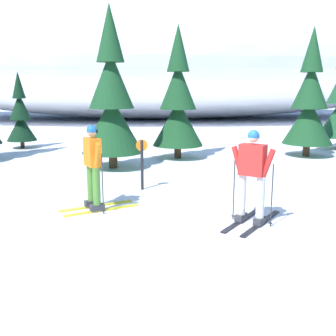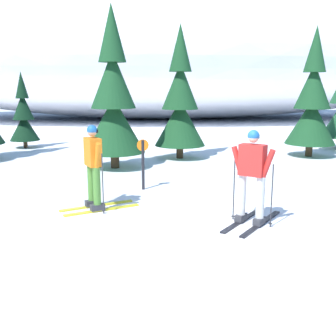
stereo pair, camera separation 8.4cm
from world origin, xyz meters
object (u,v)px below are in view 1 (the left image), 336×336
pine_tree_center (178,104)px  pine_tree_center_right (309,103)px  pine_tree_center_left (112,102)px  skier_orange_jacket (93,166)px  pine_tree_left (20,117)px  skier_red_jacket (252,175)px  trail_marker_post (142,161)px

pine_tree_center → pine_tree_center_right: (4.63, 0.16, -0.00)m
pine_tree_center_left → skier_orange_jacket: bearing=-90.8°
pine_tree_center_right → pine_tree_left: bearing=166.7°
pine_tree_left → pine_tree_center: bearing=-23.8°
skier_red_jacket → trail_marker_post: skier_red_jacket is taller
pine_tree_center_left → trail_marker_post: bearing=-71.4°
pine_tree_left → pine_tree_center_right: pine_tree_center_right is taller
skier_orange_jacket → pine_tree_center: bearing=69.6°
skier_orange_jacket → pine_tree_center: size_ratio=0.38×
skier_red_jacket → skier_orange_jacket: (-2.94, 1.03, 0.00)m
pine_tree_center → trail_marker_post: pine_tree_center is taller
pine_tree_left → skier_orange_jacket: bearing=-65.3°
skier_orange_jacket → pine_tree_center_left: bearing=89.2°
pine_tree_center_left → trail_marker_post: 3.12m
skier_red_jacket → pine_tree_left: bearing=125.6°
trail_marker_post → pine_tree_center_left: bearing=108.6°
trail_marker_post → pine_tree_center_right: bearing=37.2°
pine_tree_left → pine_tree_center_right: 11.03m
skier_red_jacket → trail_marker_post: (-1.98, 2.59, -0.20)m
pine_tree_center_right → skier_orange_jacket: bearing=-138.6°
pine_tree_center_left → skier_red_jacket: bearing=-61.3°
pine_tree_center_right → pine_tree_center: bearing=-178.1°
skier_red_jacket → pine_tree_center_left: bearing=118.7°
trail_marker_post → skier_orange_jacket: bearing=-121.5°
pine_tree_center → trail_marker_post: bearing=-105.8°
pine_tree_left → pine_tree_center_left: bearing=-47.2°
pine_tree_left → trail_marker_post: bearing=-55.0°
pine_tree_left → pine_tree_center_right: size_ratio=0.68×
skier_orange_jacket → pine_tree_center: (2.17, 5.84, 0.97)m
pine_tree_center_left → trail_marker_post: (0.90, -2.68, -1.31)m
pine_tree_left → trail_marker_post: (4.88, -6.97, -0.57)m
skier_red_jacket → pine_tree_center_right: size_ratio=0.38×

